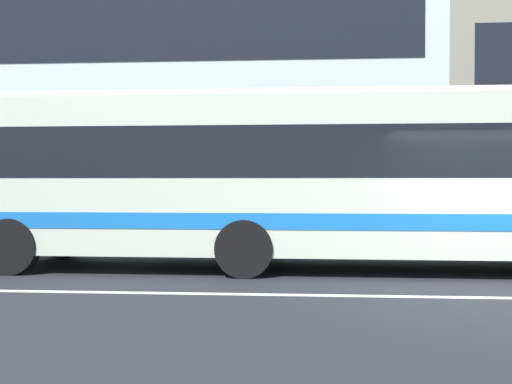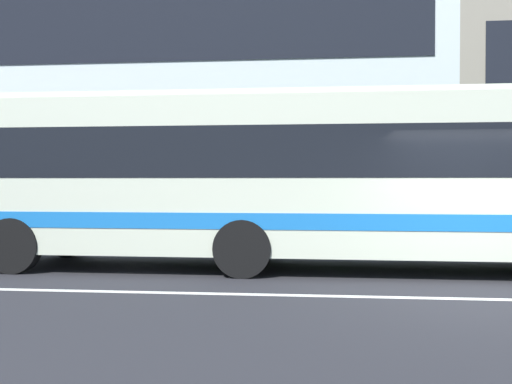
% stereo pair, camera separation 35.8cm
% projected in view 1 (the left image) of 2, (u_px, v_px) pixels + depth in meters
% --- Properties ---
extents(ground_plane, '(160.00, 160.00, 0.00)m').
position_uv_depth(ground_plane, '(501.00, 298.00, 8.35)').
color(ground_plane, '#26262B').
extents(lane_centre_line, '(60.00, 0.16, 0.01)m').
position_uv_depth(lane_centre_line, '(501.00, 298.00, 8.35)').
color(lane_centre_line, silver).
rests_on(lane_centre_line, ground_plane).
extents(hedge_row_far, '(12.95, 1.10, 0.81)m').
position_uv_depth(hedge_row_far, '(414.00, 230.00, 14.91)').
color(hedge_row_far, '#214B15').
rests_on(hedge_row_far, ground_plane).
extents(apartment_block_left, '(19.65, 9.95, 11.79)m').
position_uv_depth(apartment_block_left, '(179.00, 79.00, 24.61)').
color(apartment_block_left, silver).
rests_on(apartment_block_left, ground_plane).
extents(transit_bus, '(11.81, 2.67, 3.26)m').
position_uv_depth(transit_bus, '(289.00, 174.00, 11.14)').
color(transit_bus, beige).
rests_on(transit_bus, ground_plane).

